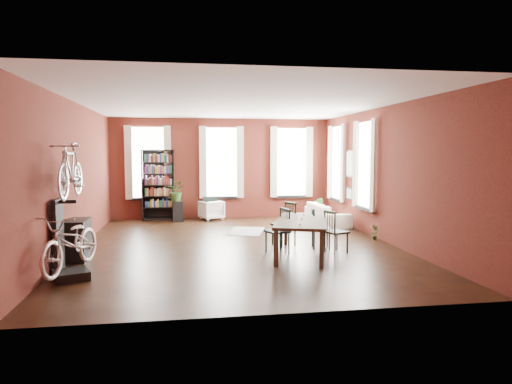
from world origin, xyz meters
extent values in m
plane|color=black|center=(0.00, 0.00, 0.00)|extent=(9.00, 9.00, 0.00)
cube|color=silver|center=(0.00, 0.00, 3.20)|extent=(7.00, 9.00, 0.04)
cube|color=#4A1712|center=(0.00, 4.50, 1.60)|extent=(7.00, 0.04, 3.20)
cube|color=#4A1712|center=(0.00, -4.50, 1.60)|extent=(7.00, 0.04, 3.20)
cube|color=#4A1712|center=(-3.50, 0.00, 1.60)|extent=(0.04, 9.00, 3.20)
cube|color=#4A1712|center=(3.50, 0.00, 1.60)|extent=(0.04, 9.00, 3.20)
cube|color=white|center=(-2.30, 4.47, 1.80)|extent=(1.00, 0.04, 2.20)
cube|color=beige|center=(-2.30, 4.40, 1.80)|extent=(1.40, 0.06, 2.30)
cube|color=white|center=(0.00, 4.47, 1.80)|extent=(1.00, 0.04, 2.20)
cube|color=beige|center=(0.00, 4.40, 1.80)|extent=(1.40, 0.06, 2.30)
cube|color=white|center=(2.30, 4.47, 1.80)|extent=(1.00, 0.04, 2.20)
cube|color=beige|center=(2.30, 4.40, 1.80)|extent=(1.40, 0.06, 2.30)
cube|color=white|center=(3.47, 1.00, 1.80)|extent=(0.04, 1.00, 2.20)
cube|color=beige|center=(3.40, 1.00, 1.80)|extent=(0.06, 1.40, 2.30)
cube|color=white|center=(3.47, 3.20, 1.80)|extent=(0.04, 1.00, 2.20)
cube|color=beige|center=(3.40, 3.20, 1.80)|extent=(0.06, 1.40, 2.30)
cube|color=black|center=(3.46, 2.10, 1.80)|extent=(0.04, 0.55, 0.75)
cube|color=black|center=(3.46, 2.10, 0.95)|extent=(0.04, 0.45, 0.35)
cube|color=#463B2A|center=(1.19, -1.21, 0.37)|extent=(1.60, 2.38, 0.74)
cube|color=#1C3E3A|center=(0.74, -0.93, 0.47)|extent=(0.55, 0.55, 0.94)
cube|color=black|center=(1.04, -0.18, 0.49)|extent=(0.60, 0.60, 0.98)
cube|color=black|center=(1.98, -1.07, 0.45)|extent=(0.53, 0.53, 0.89)
cube|color=#1A393A|center=(1.79, -0.60, 0.44)|extent=(0.47, 0.47, 0.89)
cube|color=black|center=(-2.00, 4.30, 1.10)|extent=(1.00, 0.32, 2.20)
imported|color=white|center=(-0.36, 4.10, 0.33)|extent=(0.83, 0.81, 0.66)
imported|color=beige|center=(2.95, 2.60, 0.41)|extent=(0.61, 2.08, 0.81)
cube|color=black|center=(0.44, 1.78, 0.01)|extent=(1.22, 1.57, 0.01)
cube|color=black|center=(-3.06, -2.38, 0.08)|extent=(0.70, 0.70, 0.16)
cube|color=black|center=(-3.40, -1.80, 0.65)|extent=(0.16, 0.60, 1.30)
cube|color=black|center=(-3.28, -0.90, 0.40)|extent=(0.40, 0.80, 0.80)
cube|color=black|center=(-1.40, 3.83, 0.31)|extent=(0.34, 0.34, 0.63)
imported|color=#2D5F26|center=(2.90, 3.45, 0.16)|extent=(0.51, 0.77, 0.32)
imported|color=#2F5522|center=(3.37, 0.15, 0.07)|extent=(0.31, 0.41, 0.13)
imported|color=beige|center=(-3.05, -2.35, 1.07)|extent=(0.85, 1.08, 1.83)
imported|color=#A5A8AD|center=(-3.15, -1.80, 2.13)|extent=(0.47, 1.00, 1.66)
imported|color=#295120|center=(-1.43, 3.82, 0.87)|extent=(0.77, 0.80, 0.49)
camera|label=1|loc=(-1.17, -10.21, 2.12)|focal=32.00mm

